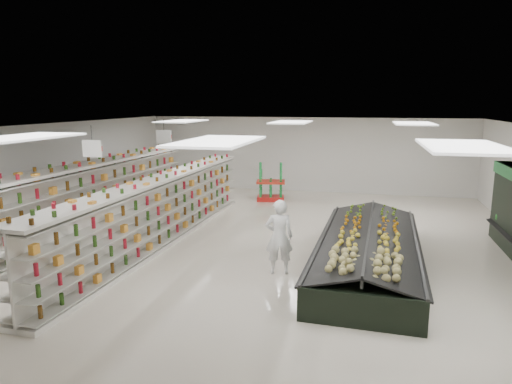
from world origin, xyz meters
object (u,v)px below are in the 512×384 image
(gondola_left, at_px, (75,205))
(shopper_background, at_px, (191,184))
(gondola_center, at_px, (160,213))
(soda_endcap, at_px, (271,183))
(produce_island, at_px, (368,249))
(shopper_main, at_px, (279,237))

(gondola_left, relative_size, shopper_background, 8.02)
(gondola_center, distance_m, soda_endcap, 6.44)
(produce_island, xyz_separation_m, soda_endcap, (-3.75, 6.74, 0.25))
(shopper_main, xyz_separation_m, shopper_background, (-4.62, 6.38, -0.11))
(soda_endcap, bearing_deg, gondola_left, -125.15)
(produce_island, distance_m, shopper_main, 2.22)
(soda_endcap, height_order, shopper_main, shopper_main)
(gondola_left, distance_m, gondola_center, 2.60)
(gondola_center, distance_m, produce_island, 5.60)
(gondola_center, distance_m, shopper_background, 5.01)
(soda_endcap, relative_size, shopper_main, 0.82)
(shopper_background, bearing_deg, soda_endcap, -73.00)
(gondola_center, xyz_separation_m, soda_endcap, (1.81, 6.18, -0.16))
(gondola_center, relative_size, shopper_background, 7.12)
(produce_island, relative_size, shopper_main, 3.77)
(produce_island, distance_m, soda_endcap, 7.71)
(shopper_background, bearing_deg, shopper_main, -151.36)
(produce_island, bearing_deg, gondola_center, 174.28)
(gondola_left, distance_m, produce_island, 8.19)
(shopper_main, distance_m, shopper_background, 7.87)
(produce_island, xyz_separation_m, shopper_main, (-1.97, -0.92, 0.43))
(gondola_center, relative_size, shopper_main, 6.18)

